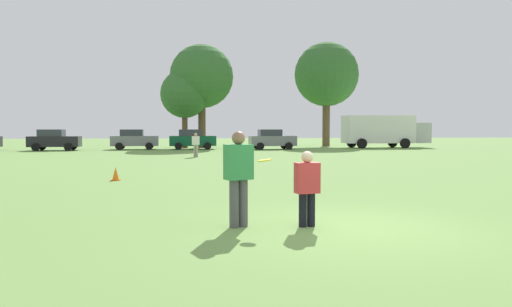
{
  "coord_description": "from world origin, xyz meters",
  "views": [
    {
      "loc": [
        -2.93,
        -8.49,
        1.83
      ],
      "look_at": [
        -1.39,
        2.6,
        1.26
      ],
      "focal_mm": 33.65,
      "sensor_mm": 36.0,
      "label": 1
    }
  ],
  "objects_px": {
    "traffic_cone": "(116,174)",
    "parked_car_mid_right": "(134,139)",
    "bystander_sideline_watcher": "(196,143)",
    "parked_car_far_right": "(272,139)",
    "parked_car_center": "(54,140)",
    "player_defender": "(307,185)",
    "player_thrower": "(239,173)",
    "box_truck": "(384,130)",
    "frisbee": "(265,160)",
    "parked_car_near_right": "(192,139)"
  },
  "relations": [
    {
      "from": "parked_car_center",
      "to": "box_truck",
      "type": "distance_m",
      "value": 30.78
    },
    {
      "from": "player_thrower",
      "to": "bystander_sideline_watcher",
      "type": "xyz_separation_m",
      "value": [
        -0.5,
        22.98,
        -0.11
      ]
    },
    {
      "from": "box_truck",
      "to": "parked_car_center",
      "type": "bearing_deg",
      "value": -176.41
    },
    {
      "from": "frisbee",
      "to": "parked_car_far_right",
      "type": "xyz_separation_m",
      "value": [
        6.07,
        34.28,
        -0.32
      ]
    },
    {
      "from": "player_defender",
      "to": "parked_car_near_right",
      "type": "relative_size",
      "value": 0.33
    },
    {
      "from": "player_thrower",
      "to": "parked_car_center",
      "type": "relative_size",
      "value": 0.42
    },
    {
      "from": "player_thrower",
      "to": "traffic_cone",
      "type": "distance_m",
      "value": 9.49
    },
    {
      "from": "frisbee",
      "to": "traffic_cone",
      "type": "xyz_separation_m",
      "value": [
        -4.03,
        8.71,
        -1.01
      ]
    },
    {
      "from": "frisbee",
      "to": "box_truck",
      "type": "bearing_deg",
      "value": 64.07
    },
    {
      "from": "parked_car_center",
      "to": "parked_car_far_right",
      "type": "distance_m",
      "value": 19.08
    },
    {
      "from": "player_defender",
      "to": "parked_car_center",
      "type": "xyz_separation_m",
      "value": [
        -13.78,
        34.69,
        0.13
      ]
    },
    {
      "from": "player_thrower",
      "to": "box_truck",
      "type": "xyz_separation_m",
      "value": [
        18.21,
        36.48,
        0.74
      ]
    },
    {
      "from": "traffic_cone",
      "to": "parked_car_far_right",
      "type": "xyz_separation_m",
      "value": [
        10.1,
        25.57,
        0.69
      ]
    },
    {
      "from": "parked_car_near_right",
      "to": "parked_car_far_right",
      "type": "height_order",
      "value": "same"
    },
    {
      "from": "parked_car_far_right",
      "to": "bystander_sideline_watcher",
      "type": "xyz_separation_m",
      "value": [
        -7.07,
        -11.37,
        -0.02
      ]
    },
    {
      "from": "player_defender",
      "to": "frisbee",
      "type": "bearing_deg",
      "value": 165.14
    },
    {
      "from": "frisbee",
      "to": "parked_car_mid_right",
      "type": "distance_m",
      "value": 36.41
    },
    {
      "from": "parked_car_near_right",
      "to": "box_truck",
      "type": "height_order",
      "value": "box_truck"
    },
    {
      "from": "player_thrower",
      "to": "parked_car_far_right",
      "type": "height_order",
      "value": "parked_car_far_right"
    },
    {
      "from": "parked_car_center",
      "to": "bystander_sideline_watcher",
      "type": "relative_size",
      "value": 2.67
    },
    {
      "from": "frisbee",
      "to": "parked_car_near_right",
      "type": "xyz_separation_m",
      "value": [
        -1.17,
        35.36,
        -0.32
      ]
    },
    {
      "from": "player_thrower",
      "to": "parked_car_near_right",
      "type": "xyz_separation_m",
      "value": [
        -0.67,
        35.43,
        -0.09
      ]
    },
    {
      "from": "player_thrower",
      "to": "box_truck",
      "type": "distance_m",
      "value": 40.78
    },
    {
      "from": "parked_car_mid_right",
      "to": "parked_car_far_right",
      "type": "height_order",
      "value": "same"
    },
    {
      "from": "frisbee",
      "to": "bystander_sideline_watcher",
      "type": "bearing_deg",
      "value": 92.5
    },
    {
      "from": "box_truck",
      "to": "parked_car_far_right",
      "type": "bearing_deg",
      "value": -169.64
    },
    {
      "from": "parked_car_center",
      "to": "bystander_sideline_watcher",
      "type": "height_order",
      "value": "parked_car_center"
    },
    {
      "from": "frisbee",
      "to": "parked_car_center",
      "type": "bearing_deg",
      "value": 110.67
    },
    {
      "from": "box_truck",
      "to": "bystander_sideline_watcher",
      "type": "relative_size",
      "value": 5.38
    },
    {
      "from": "player_defender",
      "to": "bystander_sideline_watcher",
      "type": "relative_size",
      "value": 0.89
    },
    {
      "from": "parked_car_far_right",
      "to": "bystander_sideline_watcher",
      "type": "relative_size",
      "value": 2.67
    },
    {
      "from": "parked_car_far_right",
      "to": "traffic_cone",
      "type": "bearing_deg",
      "value": -111.55
    },
    {
      "from": "box_truck",
      "to": "player_thrower",
      "type": "bearing_deg",
      "value": -116.52
    },
    {
      "from": "frisbee",
      "to": "parked_car_near_right",
      "type": "height_order",
      "value": "parked_car_near_right"
    },
    {
      "from": "parked_car_center",
      "to": "parked_car_mid_right",
      "type": "xyz_separation_m",
      "value": [
        6.62,
        1.36,
        0.0
      ]
    },
    {
      "from": "frisbee",
      "to": "traffic_cone",
      "type": "height_order",
      "value": "frisbee"
    },
    {
      "from": "player_thrower",
      "to": "parked_car_far_right",
      "type": "bearing_deg",
      "value": 79.17
    },
    {
      "from": "traffic_cone",
      "to": "parked_car_mid_right",
      "type": "relative_size",
      "value": 0.11
    },
    {
      "from": "parked_car_mid_right",
      "to": "parked_car_far_right",
      "type": "relative_size",
      "value": 1.0
    },
    {
      "from": "player_defender",
      "to": "parked_car_mid_right",
      "type": "distance_m",
      "value": 36.75
    },
    {
      "from": "parked_car_center",
      "to": "bystander_sideline_watcher",
      "type": "xyz_separation_m",
      "value": [
        12.01,
        -11.57,
        -0.02
      ]
    },
    {
      "from": "player_thrower",
      "to": "parked_car_center",
      "type": "bearing_deg",
      "value": 109.89
    },
    {
      "from": "parked_car_mid_right",
      "to": "bystander_sideline_watcher",
      "type": "relative_size",
      "value": 2.67
    },
    {
      "from": "parked_car_far_right",
      "to": "box_truck",
      "type": "relative_size",
      "value": 0.5
    },
    {
      "from": "parked_car_near_right",
      "to": "bystander_sideline_watcher",
      "type": "height_order",
      "value": "parked_car_near_right"
    },
    {
      "from": "parked_car_far_right",
      "to": "parked_car_center",
      "type": "bearing_deg",
      "value": 179.39
    },
    {
      "from": "player_defender",
      "to": "bystander_sideline_watcher",
      "type": "distance_m",
      "value": 23.18
    },
    {
      "from": "parked_car_center",
      "to": "box_truck",
      "type": "relative_size",
      "value": 0.5
    },
    {
      "from": "player_thrower",
      "to": "parked_car_center",
      "type": "height_order",
      "value": "parked_car_center"
    },
    {
      "from": "traffic_cone",
      "to": "bystander_sideline_watcher",
      "type": "bearing_deg",
      "value": 77.94
    }
  ]
}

